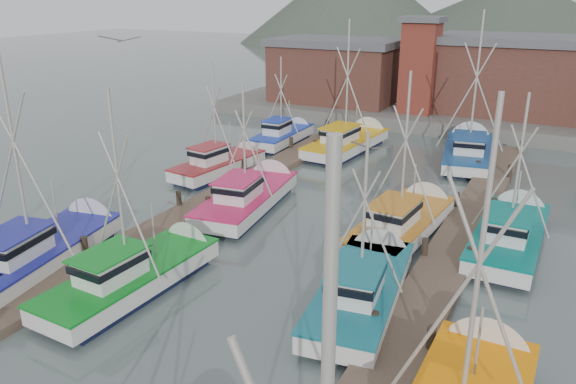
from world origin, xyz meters
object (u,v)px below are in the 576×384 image
at_px(lookout_tower, 420,65).
at_px(boat_12, 350,142).
at_px(boat_8, 251,196).
at_px(boat_4, 140,273).

bearing_deg(lookout_tower, boat_12, -100.98).
bearing_deg(boat_8, boat_12, 80.44).
bearing_deg(lookout_tower, boat_4, -93.23).
bearing_deg(boat_8, boat_4, -93.26).
bearing_deg(boat_12, lookout_tower, 83.80).
relative_size(boat_4, boat_8, 0.95).
relative_size(lookout_tower, boat_12, 0.78).
height_order(lookout_tower, boat_8, lookout_tower).
relative_size(boat_4, boat_12, 0.85).
relative_size(boat_8, boat_12, 0.90).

